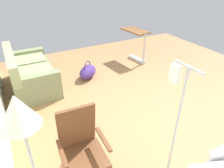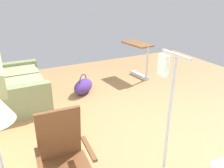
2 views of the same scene
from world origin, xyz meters
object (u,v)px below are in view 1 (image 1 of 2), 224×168
(overbed_table, at_px, (136,42))
(rocking_chair, at_px, (82,150))
(duffel_bag, at_px, (88,72))
(couch, at_px, (31,74))
(floor_lamp, at_px, (20,121))

(overbed_table, bearing_deg, rocking_chair, 136.60)
(rocking_chair, xyz_separation_m, overbed_table, (2.82, -2.67, 0.03))
(rocking_chair, relative_size, duffel_bag, 1.66)
(couch, distance_m, rocking_chair, 2.68)
(rocking_chair, relative_size, floor_lamp, 0.71)
(rocking_chair, xyz_separation_m, duffel_bag, (2.47, -1.07, -0.35))
(floor_lamp, relative_size, overbed_table, 1.71)
(rocking_chair, bearing_deg, couch, 3.41)
(floor_lamp, bearing_deg, couch, -7.36)
(couch, relative_size, floor_lamp, 1.08)
(couch, height_order, rocking_chair, rocking_chair)
(duffel_bag, bearing_deg, couch, 80.86)
(couch, bearing_deg, duffel_bag, -99.14)
(couch, xyz_separation_m, duffel_bag, (-0.20, -1.23, -0.15))
(overbed_table, height_order, duffel_bag, overbed_table)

